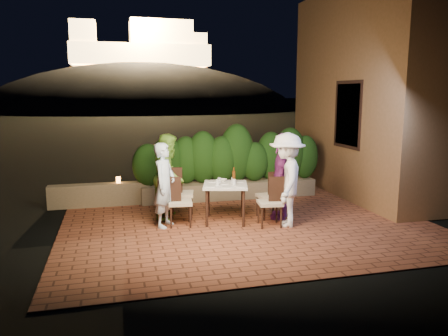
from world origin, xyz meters
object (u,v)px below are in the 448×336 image
object	(u,v)px
chair_right_front	(270,202)
bowl	(222,180)
dining_table	(225,203)
beer_bottle	(234,175)
chair_right_back	(269,195)
diner_green	(169,176)
chair_left_front	(180,201)
diner_blue	(165,185)
parapet_lamp	(118,180)
chair_left_back	(181,193)
diner_white	(287,180)
diner_purple	(282,176)

from	to	relation	value
chair_right_front	bowl	bearing A→B (deg)	-38.89
dining_table	beer_bottle	distance (m)	0.56
beer_bottle	chair_right_back	size ratio (longest dim) A/B	0.35
chair_right_front	diner_green	world-z (taller)	diner_green
chair_left_front	diner_blue	size ratio (longest dim) A/B	0.59
diner_green	parapet_lamp	bearing A→B (deg)	57.53
chair_left_back	diner_white	world-z (taller)	diner_white
chair_left_back	parapet_lamp	world-z (taller)	chair_left_back
diner_blue	diner_white	bearing A→B (deg)	-71.87
bowl	chair_left_back	distance (m)	0.86
diner_green	parapet_lamp	distance (m)	1.65
chair_left_front	parapet_lamp	world-z (taller)	chair_left_front
chair_left_back	diner_blue	size ratio (longest dim) A/B	0.65
chair_right_front	diner_purple	size ratio (longest dim) A/B	0.55
diner_green	bowl	bearing A→B (deg)	-85.56
dining_table	chair_left_front	size ratio (longest dim) A/B	0.88
chair_left_back	dining_table	bearing A→B (deg)	-20.61
bowl	chair_left_back	bearing A→B (deg)	165.15
diner_green	diner_white	distance (m)	2.34
dining_table	chair_left_back	world-z (taller)	chair_left_back
bowl	chair_left_back	size ratio (longest dim) A/B	0.18
dining_table	chair_left_front	distance (m)	0.89
chair_left_front	chair_left_back	world-z (taller)	chair_left_back
beer_bottle	diner_green	size ratio (longest dim) A/B	0.19
diner_blue	chair_left_back	bearing A→B (deg)	-6.13
bowl	parapet_lamp	xyz separation A→B (m)	(-2.01, 1.58, -0.20)
dining_table	diner_purple	distance (m)	1.26
dining_table	chair_left_back	distance (m)	0.94
chair_left_back	chair_right_back	world-z (taller)	chair_left_back
diner_white	beer_bottle	bearing A→B (deg)	-98.87
dining_table	diner_white	xyz separation A→B (m)	(1.05, -0.54, 0.51)
chair_left_back	chair_right_back	xyz separation A→B (m)	(1.71, -0.44, -0.05)
chair_left_front	diner_green	bearing A→B (deg)	108.42
chair_right_front	diner_purple	world-z (taller)	diner_purple
chair_right_front	diner_blue	size ratio (longest dim) A/B	0.59
dining_table	diner_blue	distance (m)	1.25
diner_green	diner_purple	world-z (taller)	diner_purple
diner_green	diner_white	world-z (taller)	diner_white
chair_left_front	diner_white	distance (m)	2.04
bowl	diner_white	xyz separation A→B (m)	(1.04, -0.82, 0.11)
chair_left_front	diner_green	size ratio (longest dim) A/B	0.56
chair_right_front	diner_green	size ratio (longest dim) A/B	0.56
chair_left_front	chair_left_back	bearing A→B (deg)	85.88
diner_purple	parapet_lamp	distance (m)	3.70
chair_right_back	diner_blue	xyz separation A→B (m)	(-2.10, -0.07, 0.33)
dining_table	chair_right_front	distance (m)	0.89
chair_right_front	diner_blue	xyz separation A→B (m)	(-1.92, 0.47, 0.32)
dining_table	diner_blue	world-z (taller)	diner_blue
beer_bottle	chair_right_back	world-z (taller)	beer_bottle
bowl	diner_green	bearing A→B (deg)	164.19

